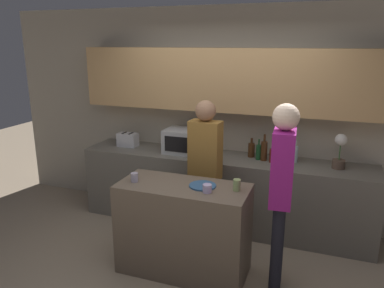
% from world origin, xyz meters
% --- Properties ---
extents(ground_plane, '(14.00, 14.00, 0.00)m').
position_xyz_m(ground_plane, '(0.00, 0.00, 0.00)').
color(ground_plane, gray).
extents(back_wall, '(6.40, 0.40, 2.70)m').
position_xyz_m(back_wall, '(0.00, 1.66, 1.54)').
color(back_wall, '#B2A893').
rests_on(back_wall, ground_plane).
extents(back_counter, '(3.60, 0.62, 0.90)m').
position_xyz_m(back_counter, '(0.00, 1.39, 0.45)').
color(back_counter, '#6B665B').
rests_on(back_counter, ground_plane).
extents(kitchen_island, '(1.28, 0.57, 0.93)m').
position_xyz_m(kitchen_island, '(-0.09, 0.28, 0.46)').
color(kitchen_island, brown).
rests_on(kitchen_island, ground_plane).
extents(microwave, '(0.52, 0.39, 0.30)m').
position_xyz_m(microwave, '(-0.49, 1.41, 1.05)').
color(microwave, '#B7BABC').
rests_on(microwave, back_counter).
extents(toaster, '(0.26, 0.16, 0.18)m').
position_xyz_m(toaster, '(-1.33, 1.41, 0.99)').
color(toaster, silver).
rests_on(toaster, back_counter).
extents(potted_plant, '(0.14, 0.14, 0.39)m').
position_xyz_m(potted_plant, '(1.33, 1.41, 1.10)').
color(potted_plant, brown).
rests_on(potted_plant, back_counter).
extents(bottle_0, '(0.08, 0.08, 0.24)m').
position_xyz_m(bottle_0, '(0.33, 1.51, 0.99)').
color(bottle_0, '#472814').
rests_on(bottle_0, back_counter).
extents(bottle_1, '(0.06, 0.06, 0.25)m').
position_xyz_m(bottle_1, '(0.43, 1.43, 1.00)').
color(bottle_1, '#194723').
rests_on(bottle_1, back_counter).
extents(bottle_2, '(0.08, 0.08, 0.32)m').
position_xyz_m(bottle_2, '(0.50, 1.42, 1.03)').
color(bottle_2, '#472814').
rests_on(bottle_2, back_counter).
extents(bottle_3, '(0.07, 0.07, 0.22)m').
position_xyz_m(bottle_3, '(0.60, 1.38, 0.99)').
color(bottle_3, maroon).
rests_on(bottle_3, back_counter).
extents(bottle_4, '(0.08, 0.08, 0.24)m').
position_xyz_m(bottle_4, '(0.67, 1.33, 1.00)').
color(bottle_4, black).
rests_on(bottle_4, back_counter).
extents(bottle_5, '(0.07, 0.07, 0.31)m').
position_xyz_m(bottle_5, '(0.78, 1.40, 1.02)').
color(bottle_5, silver).
rests_on(bottle_5, back_counter).
extents(bottle_6, '(0.07, 0.07, 0.27)m').
position_xyz_m(bottle_6, '(0.85, 1.47, 1.01)').
color(bottle_6, silver).
rests_on(bottle_6, back_counter).
extents(plate_on_island, '(0.26, 0.26, 0.01)m').
position_xyz_m(plate_on_island, '(0.10, 0.32, 0.94)').
color(plate_on_island, '#2D5684').
rests_on(plate_on_island, kitchen_island).
extents(cup_0, '(0.07, 0.07, 0.09)m').
position_xyz_m(cup_0, '(-0.58, 0.21, 0.97)').
color(cup_0, '#AAA3BC').
rests_on(cup_0, kitchen_island).
extents(cup_1, '(0.08, 0.08, 0.08)m').
position_xyz_m(cup_1, '(0.18, 0.20, 0.97)').
color(cup_1, silver).
rests_on(cup_1, kitchen_island).
extents(cup_2, '(0.07, 0.07, 0.11)m').
position_xyz_m(cup_2, '(0.43, 0.33, 0.98)').
color(cup_2, '#90A865').
rests_on(cup_2, kitchen_island).
extents(person_left, '(0.35, 0.22, 1.68)m').
position_xyz_m(person_left, '(-0.04, 0.83, 1.00)').
color(person_left, black).
rests_on(person_left, ground_plane).
extents(person_center, '(0.23, 0.35, 1.77)m').
position_xyz_m(person_center, '(0.83, 0.34, 1.06)').
color(person_center, black).
rests_on(person_center, ground_plane).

